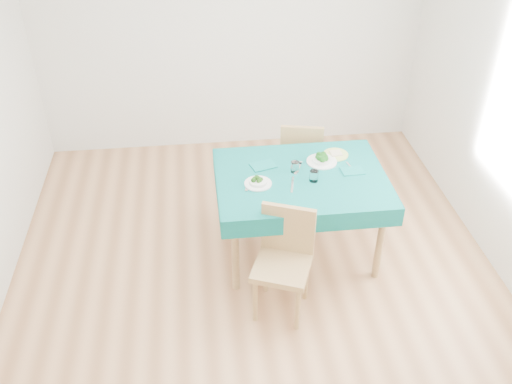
{
  "coord_description": "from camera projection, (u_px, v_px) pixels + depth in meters",
  "views": [
    {
      "loc": [
        -0.41,
        -3.43,
        3.27
      ],
      "look_at": [
        0.0,
        0.0,
        0.85
      ],
      "focal_mm": 40.0,
      "sensor_mm": 36.0,
      "label": 1
    }
  ],
  "objects": [
    {
      "name": "table",
      "position": [
        299.0,
        214.0,
        4.77
      ],
      "size": [
        1.36,
        1.04,
        0.76
      ],
      "primitive_type": "cube",
      "color": "#08615D",
      "rests_on": "ground"
    },
    {
      "name": "room_shell",
      "position": [
        256.0,
        133.0,
        3.93
      ],
      "size": [
        4.02,
        4.52,
        2.73
      ],
      "color": "#9D6941",
      "rests_on": "ground"
    },
    {
      "name": "chair_far",
      "position": [
        301.0,
        153.0,
        5.4
      ],
      "size": [
        0.46,
        0.49,
        0.96
      ],
      "primitive_type": "cube",
      "rotation": [
        0.0,
        0.0,
        2.93
      ],
      "color": "#9E7B4A",
      "rests_on": "ground"
    },
    {
      "name": "bowl_near",
      "position": [
        258.0,
        181.0,
        4.45
      ],
      "size": [
        0.22,
        0.22,
        0.07
      ],
      "primitive_type": null,
      "color": "white",
      "rests_on": "table"
    },
    {
      "name": "napkin_far",
      "position": [
        353.0,
        171.0,
        4.61
      ],
      "size": [
        0.19,
        0.13,
        0.01
      ],
      "primitive_type": "cube",
      "rotation": [
        0.0,
        0.0,
        0.05
      ],
      "color": "#0C6B66",
      "rests_on": "table"
    },
    {
      "name": "side_plate",
      "position": [
        336.0,
        154.0,
        4.83
      ],
      "size": [
        0.21,
        0.21,
        0.01
      ],
      "primitive_type": "cylinder",
      "color": "#BDD166",
      "rests_on": "table"
    },
    {
      "name": "chair_near",
      "position": [
        282.0,
        260.0,
        4.13
      ],
      "size": [
        0.53,
        0.56,
        1.0
      ],
      "primitive_type": "cube",
      "rotation": [
        0.0,
        0.0,
        -0.38
      ],
      "color": "#9E7B4A",
      "rests_on": "ground"
    },
    {
      "name": "fork_near",
      "position": [
        248.0,
        185.0,
        4.45
      ],
      "size": [
        0.07,
        0.17,
        0.0
      ],
      "primitive_type": "cube",
      "rotation": [
        0.0,
        0.0,
        -0.28
      ],
      "color": "silver",
      "rests_on": "table"
    },
    {
      "name": "bread_slice",
      "position": [
        336.0,
        153.0,
        4.82
      ],
      "size": [
        0.1,
        0.1,
        0.01
      ],
      "primitive_type": "cube",
      "rotation": [
        0.0,
        0.0,
        0.08
      ],
      "color": "beige",
      "rests_on": "side_plate"
    },
    {
      "name": "tumbler_side",
      "position": [
        314.0,
        176.0,
        4.48
      ],
      "size": [
        0.07,
        0.07,
        0.09
      ],
      "primitive_type": "cylinder",
      "color": "white",
      "rests_on": "table"
    },
    {
      "name": "bowl_far",
      "position": [
        322.0,
        158.0,
        4.71
      ],
      "size": [
        0.25,
        0.25,
        0.08
      ],
      "primitive_type": null,
      "color": "white",
      "rests_on": "table"
    },
    {
      "name": "napkin_near",
      "position": [
        263.0,
        166.0,
        4.68
      ],
      "size": [
        0.23,
        0.19,
        0.01
      ],
      "primitive_type": "cube",
      "rotation": [
        0.0,
        0.0,
        0.29
      ],
      "color": "#0C6B66",
      "rests_on": "table"
    },
    {
      "name": "knife_far",
      "position": [
        352.0,
        168.0,
        4.66
      ],
      "size": [
        0.06,
        0.2,
        0.0
      ],
      "primitive_type": "cube",
      "rotation": [
        0.0,
        0.0,
        0.2
      ],
      "color": "silver",
      "rests_on": "table"
    },
    {
      "name": "knife_near",
      "position": [
        292.0,
        185.0,
        4.46
      ],
      "size": [
        0.07,
        0.23,
        0.0
      ],
      "primitive_type": "cube",
      "rotation": [
        0.0,
        0.0,
        -0.22
      ],
      "color": "silver",
      "rests_on": "table"
    },
    {
      "name": "tumbler_center",
      "position": [
        295.0,
        167.0,
        4.59
      ],
      "size": [
        0.07,
        0.07,
        0.09
      ],
      "primitive_type": "cylinder",
      "color": "white",
      "rests_on": "table"
    },
    {
      "name": "fork_far",
      "position": [
        298.0,
        168.0,
        4.65
      ],
      "size": [
        0.1,
        0.18,
        0.0
      ],
      "primitive_type": "cube",
      "rotation": [
        0.0,
        0.0,
        -0.41
      ],
      "color": "silver",
      "rests_on": "table"
    }
  ]
}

